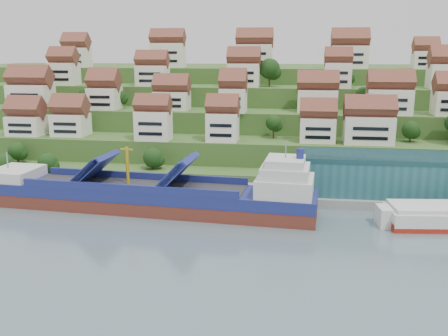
# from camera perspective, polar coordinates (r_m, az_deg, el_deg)

# --- Properties ---
(ground) EXTENTS (300.00, 300.00, 0.00)m
(ground) POSITION_cam_1_polar(r_m,az_deg,el_deg) (119.47, -1.93, -5.25)
(ground) COLOR slate
(ground) RESTS_ON ground
(quay) EXTENTS (180.00, 14.00, 2.20)m
(quay) POSITION_cam_1_polar(r_m,az_deg,el_deg) (131.71, 7.84, -3.08)
(quay) COLOR gray
(quay) RESTS_ON ground
(pebble_beach) EXTENTS (45.00, 20.00, 1.00)m
(pebble_beach) POSITION_cam_1_polar(r_m,az_deg,el_deg) (150.88, -23.32, -2.19)
(pebble_beach) COLOR gray
(pebble_beach) RESTS_ON ground
(hillside) EXTENTS (260.00, 128.00, 31.00)m
(hillside) POSITION_cam_1_polar(r_m,az_deg,el_deg) (217.64, 2.88, 6.12)
(hillside) COLOR #2D4C1E
(hillside) RESTS_ON ground
(hillside_village) EXTENTS (157.58, 64.40, 29.65)m
(hillside_village) POSITION_cam_1_polar(r_m,az_deg,el_deg) (173.68, 2.14, 8.83)
(hillside_village) COLOR silver
(hillside_village) RESTS_ON ground
(hillside_trees) EXTENTS (144.57, 62.18, 31.98)m
(hillside_trees) POSITION_cam_1_polar(r_m,az_deg,el_deg) (163.06, -2.25, 6.34)
(hillside_trees) COLOR #1B3D14
(hillside_trees) RESTS_ON ground
(warehouse) EXTENTS (60.00, 15.00, 10.00)m
(warehouse) POSITION_cam_1_polar(r_m,az_deg,el_deg) (135.84, 21.55, -0.74)
(warehouse) COLOR #245B62
(warehouse) RESTS_ON quay
(flagpole) EXTENTS (1.28, 0.16, 8.00)m
(flagpole) POSITION_cam_1_polar(r_m,az_deg,el_deg) (125.37, 7.04, -1.16)
(flagpole) COLOR gray
(flagpole) RESTS_ON quay
(beach_huts) EXTENTS (14.40, 3.70, 2.20)m
(beach_huts) POSITION_cam_1_polar(r_m,az_deg,el_deg) (150.52, -24.27, -1.68)
(beach_huts) COLOR white
(beach_huts) RESTS_ON pebble_beach
(cargo_ship) EXTENTS (83.26, 18.52, 18.37)m
(cargo_ship) POSITION_cam_1_polar(r_m,az_deg,el_deg) (122.33, -8.00, -3.23)
(cargo_ship) COLOR #5E271C
(cargo_ship) RESTS_ON ground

